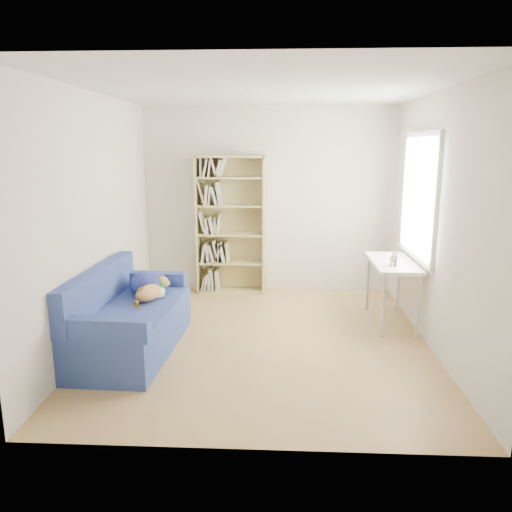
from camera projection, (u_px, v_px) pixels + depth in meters
The scene contains 6 objects.
ground at pixel (263, 340), 5.40m from camera, with size 4.00×4.00×0.00m, color #9D7947.
room_shell at pixel (273, 188), 5.08m from camera, with size 3.54×4.04×2.62m.
sofa at pixel (129, 319), 5.09m from camera, with size 0.90×1.77×0.86m.
bookshelf at pixel (231, 231), 7.02m from camera, with size 0.96×0.30×1.93m.
desk at pixel (393, 269), 5.78m from camera, with size 0.49×1.06×0.75m.
pen_cup at pixel (394, 260), 5.53m from camera, with size 0.09×0.09×0.17m.
Camera 1 is at (0.18, -5.07, 2.05)m, focal length 35.00 mm.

